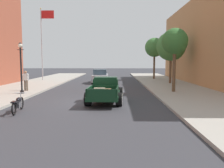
{
  "coord_description": "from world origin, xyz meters",
  "views": [
    {
      "loc": [
        1.61,
        -14.26,
        2.59
      ],
      "look_at": [
        1.33,
        1.59,
        1.0
      ],
      "focal_mm": 36.59,
      "sensor_mm": 36.0,
      "label": 1
    }
  ],
  "objects_px": {
    "car_background_silver": "(100,77)",
    "street_tree_second": "(171,46)",
    "pedestrian_sidewalk_left": "(26,79)",
    "street_lamp_near": "(21,64)",
    "flagpole": "(43,36)",
    "street_tree_third": "(154,48)",
    "motorcycle_parked": "(18,104)",
    "hotrod_truck_dark_green": "(106,90)",
    "street_tree_nearest": "(175,42)"
  },
  "relations": [
    {
      "from": "car_background_silver",
      "to": "street_lamp_near",
      "type": "height_order",
      "value": "street_lamp_near"
    },
    {
      "from": "hotrod_truck_dark_green",
      "to": "street_tree_third",
      "type": "height_order",
      "value": "street_tree_third"
    },
    {
      "from": "hotrod_truck_dark_green",
      "to": "street_tree_nearest",
      "type": "bearing_deg",
      "value": 35.55
    },
    {
      "from": "hotrod_truck_dark_green",
      "to": "street_tree_third",
      "type": "relative_size",
      "value": 0.88
    },
    {
      "from": "hotrod_truck_dark_green",
      "to": "flagpole",
      "type": "bearing_deg",
      "value": 120.18
    },
    {
      "from": "street_lamp_near",
      "to": "street_tree_third",
      "type": "height_order",
      "value": "street_tree_third"
    },
    {
      "from": "street_tree_nearest",
      "to": "street_tree_third",
      "type": "height_order",
      "value": "street_tree_third"
    },
    {
      "from": "street_tree_second",
      "to": "street_tree_third",
      "type": "height_order",
      "value": "street_tree_second"
    },
    {
      "from": "hotrod_truck_dark_green",
      "to": "street_lamp_near",
      "type": "distance_m",
      "value": 7.1
    },
    {
      "from": "street_tree_nearest",
      "to": "street_tree_second",
      "type": "bearing_deg",
      "value": 78.87
    },
    {
      "from": "hotrod_truck_dark_green",
      "to": "car_background_silver",
      "type": "distance_m",
      "value": 12.56
    },
    {
      "from": "street_lamp_near",
      "to": "street_tree_third",
      "type": "xyz_separation_m",
      "value": [
        12.43,
        14.84,
        2.07
      ]
    },
    {
      "from": "pedestrian_sidewalk_left",
      "to": "street_tree_second",
      "type": "relative_size",
      "value": 0.29
    },
    {
      "from": "pedestrian_sidewalk_left",
      "to": "flagpole",
      "type": "height_order",
      "value": "flagpole"
    },
    {
      "from": "motorcycle_parked",
      "to": "flagpole",
      "type": "xyz_separation_m",
      "value": [
        -4.35,
        18.18,
        5.33
      ]
    },
    {
      "from": "street_tree_nearest",
      "to": "street_tree_second",
      "type": "height_order",
      "value": "street_tree_second"
    },
    {
      "from": "flagpole",
      "to": "street_tree_third",
      "type": "height_order",
      "value": "flagpole"
    },
    {
      "from": "street_lamp_near",
      "to": "flagpole",
      "type": "distance_m",
      "value": 13.15
    },
    {
      "from": "motorcycle_parked",
      "to": "street_tree_second",
      "type": "bearing_deg",
      "value": 52.18
    },
    {
      "from": "hotrod_truck_dark_green",
      "to": "street_lamp_near",
      "type": "relative_size",
      "value": 1.3
    },
    {
      "from": "street_tree_second",
      "to": "pedestrian_sidewalk_left",
      "type": "bearing_deg",
      "value": -152.97
    },
    {
      "from": "hotrod_truck_dark_green",
      "to": "motorcycle_parked",
      "type": "relative_size",
      "value": 2.37
    },
    {
      "from": "motorcycle_parked",
      "to": "street_lamp_near",
      "type": "height_order",
      "value": "street_lamp_near"
    },
    {
      "from": "pedestrian_sidewalk_left",
      "to": "street_tree_third",
      "type": "distance_m",
      "value": 18.65
    },
    {
      "from": "street_lamp_near",
      "to": "flagpole",
      "type": "bearing_deg",
      "value": 100.01
    },
    {
      "from": "hotrod_truck_dark_green",
      "to": "street_lamp_near",
      "type": "bearing_deg",
      "value": 159.54
    },
    {
      "from": "car_background_silver",
      "to": "street_tree_nearest",
      "type": "relative_size",
      "value": 0.85
    },
    {
      "from": "street_tree_third",
      "to": "flagpole",
      "type": "bearing_deg",
      "value": -170.97
    },
    {
      "from": "hotrod_truck_dark_green",
      "to": "car_background_silver",
      "type": "relative_size",
      "value": 1.16
    },
    {
      "from": "street_tree_nearest",
      "to": "pedestrian_sidewalk_left",
      "type": "bearing_deg",
      "value": 178.59
    },
    {
      "from": "street_tree_third",
      "to": "hotrod_truck_dark_green",
      "type": "bearing_deg",
      "value": -109.04
    },
    {
      "from": "car_background_silver",
      "to": "street_tree_second",
      "type": "height_order",
      "value": "street_tree_second"
    },
    {
      "from": "street_tree_third",
      "to": "motorcycle_parked",
      "type": "bearing_deg",
      "value": -116.65
    },
    {
      "from": "street_tree_second",
      "to": "street_tree_third",
      "type": "xyz_separation_m",
      "value": [
        -0.78,
        6.24,
        0.24
      ]
    },
    {
      "from": "motorcycle_parked",
      "to": "flagpole",
      "type": "bearing_deg",
      "value": 103.45
    },
    {
      "from": "hotrod_truck_dark_green",
      "to": "street_tree_second",
      "type": "height_order",
      "value": "street_tree_second"
    },
    {
      "from": "street_lamp_near",
      "to": "car_background_silver",
      "type": "bearing_deg",
      "value": 62.47
    },
    {
      "from": "motorcycle_parked",
      "to": "flagpole",
      "type": "height_order",
      "value": "flagpole"
    },
    {
      "from": "street_tree_second",
      "to": "street_tree_third",
      "type": "distance_m",
      "value": 6.3
    },
    {
      "from": "flagpole",
      "to": "street_tree_second",
      "type": "relative_size",
      "value": 1.61
    },
    {
      "from": "street_lamp_near",
      "to": "flagpole",
      "type": "relative_size",
      "value": 0.42
    },
    {
      "from": "street_lamp_near",
      "to": "flagpole",
      "type": "height_order",
      "value": "flagpole"
    },
    {
      "from": "car_background_silver",
      "to": "street_lamp_near",
      "type": "relative_size",
      "value": 1.12
    },
    {
      "from": "pedestrian_sidewalk_left",
      "to": "street_lamp_near",
      "type": "xyz_separation_m",
      "value": [
        0.35,
        -1.68,
        1.3
      ]
    },
    {
      "from": "hotrod_truck_dark_green",
      "to": "street_tree_third",
      "type": "distance_m",
      "value": 18.62
    },
    {
      "from": "car_background_silver",
      "to": "street_tree_second",
      "type": "xyz_separation_m",
      "value": [
        7.95,
        -1.49,
        3.45
      ]
    },
    {
      "from": "pedestrian_sidewalk_left",
      "to": "street_tree_second",
      "type": "bearing_deg",
      "value": 27.03
    },
    {
      "from": "hotrod_truck_dark_green",
      "to": "pedestrian_sidewalk_left",
      "type": "distance_m",
      "value": 7.96
    },
    {
      "from": "street_tree_nearest",
      "to": "motorcycle_parked",
      "type": "bearing_deg",
      "value": -143.86
    },
    {
      "from": "hotrod_truck_dark_green",
      "to": "street_tree_nearest",
      "type": "xyz_separation_m",
      "value": [
        5.31,
        3.8,
        3.36
      ]
    }
  ]
}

